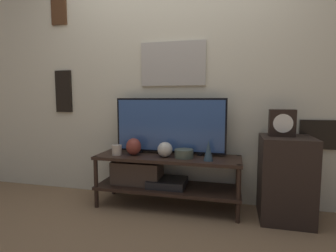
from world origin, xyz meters
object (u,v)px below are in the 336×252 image
at_px(vase_urn_stoneware, 134,147).
at_px(vase_slim_bronze, 208,151).
at_px(vase_round_glass, 165,149).
at_px(candle_jar, 117,150).
at_px(vase_wide_bowl, 184,154).
at_px(mantel_clock, 282,123).
at_px(television, 169,125).

height_order(vase_urn_stoneware, vase_slim_bronze, vase_slim_bronze).
height_order(vase_round_glass, vase_urn_stoneware, vase_urn_stoneware).
height_order(vase_round_glass, vase_slim_bronze, vase_slim_bronze).
bearing_deg(candle_jar, vase_slim_bronze, -1.73).
distance_m(vase_round_glass, candle_jar, 0.48).
xyz_separation_m(vase_wide_bowl, vase_slim_bronze, (0.23, -0.07, 0.05)).
bearing_deg(candle_jar, mantel_clock, 3.39).
bearing_deg(television, vase_slim_bronze, -25.87).
relative_size(vase_round_glass, vase_urn_stoneware, 0.87).
height_order(vase_slim_bronze, candle_jar, vase_slim_bronze).
xyz_separation_m(vase_urn_stoneware, candle_jar, (-0.16, -0.04, -0.03)).
distance_m(television, vase_round_glass, 0.26).
relative_size(vase_round_glass, vase_wide_bowl, 0.82).
distance_m(vase_urn_stoneware, mantel_clock, 1.38).
distance_m(vase_wide_bowl, vase_urn_stoneware, 0.51).
distance_m(vase_round_glass, mantel_clock, 1.07).
relative_size(vase_round_glass, mantel_clock, 0.62).
height_order(vase_round_glass, vase_wide_bowl, vase_round_glass).
bearing_deg(vase_slim_bronze, vase_urn_stoneware, 174.71).
bearing_deg(vase_round_glass, vase_wide_bowl, 3.50).
bearing_deg(television, mantel_clock, -4.46).
bearing_deg(vase_round_glass, vase_urn_stoneware, 177.89).
height_order(television, candle_jar, television).
bearing_deg(television, vase_urn_stoneware, -158.81).
xyz_separation_m(vase_round_glass, vase_wide_bowl, (0.18, 0.01, -0.03)).
xyz_separation_m(vase_round_glass, candle_jar, (-0.48, -0.03, -0.02)).
bearing_deg(vase_urn_stoneware, vase_slim_bronze, -5.29).
distance_m(candle_jar, mantel_clock, 1.55).
height_order(television, vase_round_glass, television).
bearing_deg(vase_wide_bowl, vase_round_glass, -176.50).
relative_size(vase_wide_bowl, vase_slim_bronze, 0.96).
height_order(vase_wide_bowl, candle_jar, candle_jar).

